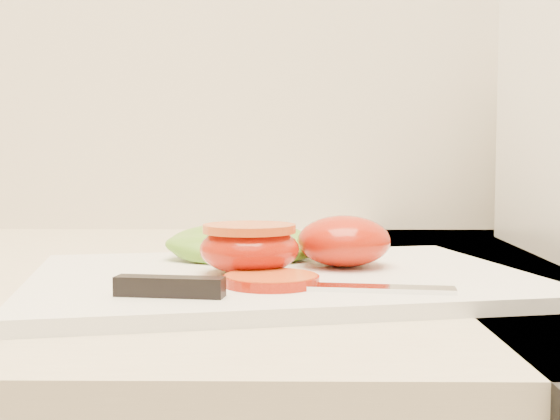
{
  "coord_description": "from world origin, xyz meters",
  "views": [
    {
      "loc": [
        0.06,
        1.06,
        1.02
      ],
      "look_at": [
        0.05,
        1.59,
        0.99
      ],
      "focal_mm": 45.0,
      "sensor_mm": 36.0,
      "label": 1
    }
  ],
  "objects": [
    {
      "name": "cutting_board",
      "position": [
        0.05,
        1.58,
        0.94
      ],
      "size": [
        0.4,
        0.32,
        0.01
      ],
      "primitive_type": "cube",
      "rotation": [
        0.0,
        0.0,
        0.2
      ],
      "color": "white",
      "rests_on": "counter"
    },
    {
      "name": "tomato_half_dome",
      "position": [
        0.1,
        1.6,
        0.96
      ],
      "size": [
        0.07,
        0.07,
        0.04
      ],
      "primitive_type": "ellipsoid",
      "color": "#B4210A",
      "rests_on": "cutting_board"
    },
    {
      "name": "tomato_half_cut",
      "position": [
        0.03,
        1.57,
        0.96
      ],
      "size": [
        0.07,
        0.07,
        0.04
      ],
      "color": "#B4210A",
      "rests_on": "cutting_board"
    },
    {
      "name": "tomato_slice_0",
      "position": [
        0.05,
        1.52,
        0.94
      ],
      "size": [
        0.06,
        0.06,
        0.01
      ],
      "primitive_type": "cylinder",
      "color": "orange",
      "rests_on": "cutting_board"
    },
    {
      "name": "lettuce_leaf_0",
      "position": [
        0.03,
        1.65,
        0.95
      ],
      "size": [
        0.14,
        0.1,
        0.02
      ],
      "primitive_type": "ellipsoid",
      "rotation": [
        0.0,
        0.0,
        0.12
      ],
      "color": "#70A62C",
      "rests_on": "cutting_board"
    },
    {
      "name": "knife",
      "position": [
        0.03,
        1.49,
        0.94
      ],
      "size": [
        0.21,
        0.05,
        0.01
      ],
      "rotation": [
        0.0,
        0.0,
        -0.14
      ],
      "color": "silver",
      "rests_on": "cutting_board"
    }
  ]
}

